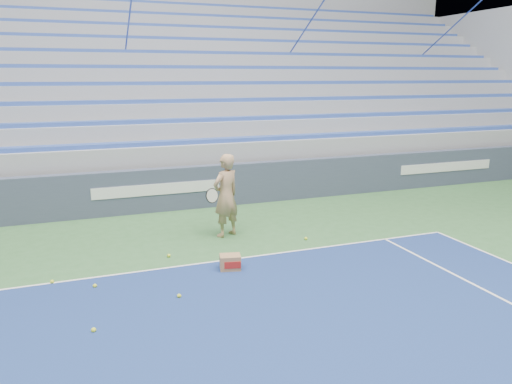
% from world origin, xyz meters
% --- Properties ---
extents(sponsor_barrier, '(30.00, 0.32, 1.10)m').
position_xyz_m(sponsor_barrier, '(0.00, 15.88, 0.55)').
color(sponsor_barrier, '#3A4359').
rests_on(sponsor_barrier, ground).
extents(bleachers, '(31.00, 9.15, 7.30)m').
position_xyz_m(bleachers, '(0.00, 21.60, 2.36)').
color(bleachers, '#999BA1').
rests_on(bleachers, ground).
extents(tennis_player, '(0.99, 0.95, 1.79)m').
position_xyz_m(tennis_player, '(1.05, 13.32, 0.90)').
color(tennis_player, tan).
rests_on(tennis_player, ground).
extents(ball_box, '(0.42, 0.35, 0.27)m').
position_xyz_m(ball_box, '(0.54, 11.44, 0.14)').
color(ball_box, '#9C734B').
rests_on(ball_box, ground).
extents(tennis_ball_0, '(0.07, 0.07, 0.07)m').
position_xyz_m(tennis_ball_0, '(-1.86, 9.95, 0.03)').
color(tennis_ball_0, '#E2EF31').
rests_on(tennis_ball_0, ground).
extents(tennis_ball_1, '(0.07, 0.07, 0.07)m').
position_xyz_m(tennis_ball_1, '(-0.37, 12.44, 0.03)').
color(tennis_ball_1, '#E2EF31').
rests_on(tennis_ball_1, ground).
extents(tennis_ball_2, '(0.07, 0.07, 0.07)m').
position_xyz_m(tennis_ball_2, '(2.54, 12.45, 0.03)').
color(tennis_ball_2, '#E2EF31').
rests_on(tennis_ball_2, ground).
extents(tennis_ball_3, '(0.07, 0.07, 0.07)m').
position_xyz_m(tennis_ball_3, '(-1.77, 11.47, 0.03)').
color(tennis_ball_3, '#E2EF31').
rests_on(tennis_ball_3, ground).
extents(tennis_ball_4, '(0.07, 0.07, 0.07)m').
position_xyz_m(tennis_ball_4, '(-2.43, 11.89, 0.03)').
color(tennis_ball_4, '#E2EF31').
rests_on(tennis_ball_4, ground).
extents(tennis_ball_5, '(0.07, 0.07, 0.07)m').
position_xyz_m(tennis_ball_5, '(-0.56, 10.60, 0.03)').
color(tennis_ball_5, '#E2EF31').
rests_on(tennis_ball_5, ground).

